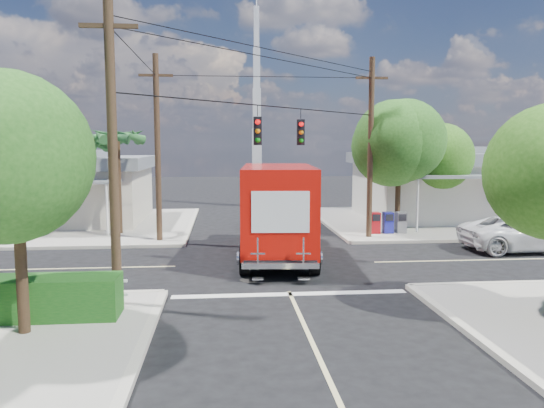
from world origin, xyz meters
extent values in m
plane|color=black|center=(0.00, 0.00, 0.00)|extent=(120.00, 120.00, 0.00)
cube|color=#A19C92|center=(11.00, 11.00, 0.07)|extent=(14.00, 14.00, 0.14)
cube|color=#B6B1A1|center=(4.00, 11.00, 0.07)|extent=(0.25, 14.00, 0.14)
cube|color=#B6B1A1|center=(11.00, 4.00, 0.07)|extent=(14.00, 0.25, 0.14)
cube|color=#A19C92|center=(-11.00, 11.00, 0.07)|extent=(14.00, 14.00, 0.14)
cube|color=#B6B1A1|center=(-4.00, 11.00, 0.07)|extent=(0.25, 14.00, 0.14)
cube|color=#B6B1A1|center=(-11.00, 4.00, 0.07)|extent=(14.00, 0.25, 0.14)
cube|color=#B6B1A1|center=(4.00, -11.00, 0.07)|extent=(0.25, 14.00, 0.14)
cube|color=#B6B1A1|center=(-4.00, -11.00, 0.07)|extent=(0.25, 14.00, 0.14)
cube|color=beige|center=(0.00, 10.00, 0.01)|extent=(0.12, 12.00, 0.01)
cube|color=beige|center=(0.00, -10.00, 0.01)|extent=(0.12, 12.00, 0.01)
cube|color=beige|center=(10.00, 0.00, 0.01)|extent=(12.00, 0.12, 0.01)
cube|color=beige|center=(-10.00, 0.00, 0.01)|extent=(12.00, 0.12, 0.01)
cube|color=silver|center=(0.00, -4.30, 0.01)|extent=(7.50, 0.40, 0.01)
cube|color=silver|center=(12.50, 12.00, 1.84)|extent=(11.00, 8.00, 3.40)
cube|color=gray|center=(12.50, 12.00, 3.89)|extent=(11.80, 8.80, 0.70)
cube|color=gray|center=(12.50, 12.00, 4.39)|extent=(6.05, 4.40, 0.50)
cube|color=gray|center=(12.50, 7.10, 3.04)|extent=(9.90, 1.80, 0.15)
cylinder|color=silver|center=(8.10, 6.30, 1.59)|extent=(0.12, 0.12, 2.90)
cube|color=beige|center=(-12.00, 12.50, 1.74)|extent=(10.00, 8.00, 3.20)
cube|color=gray|center=(-12.00, 12.50, 3.69)|extent=(10.80, 8.80, 0.70)
cube|color=gray|center=(-12.00, 12.50, 4.19)|extent=(5.50, 4.40, 0.50)
cube|color=gray|center=(-12.00, 7.60, 2.84)|extent=(9.00, 1.80, 0.15)
cylinder|color=silver|center=(-8.00, 6.80, 1.49)|extent=(0.12, 0.12, 2.70)
cube|color=silver|center=(0.50, 20.00, 1.50)|extent=(0.80, 0.80, 3.00)
cube|color=silver|center=(0.50, 20.00, 4.50)|extent=(0.70, 0.70, 3.00)
cube|color=silver|center=(0.50, 20.00, 7.50)|extent=(0.60, 0.60, 3.00)
cube|color=silver|center=(0.50, 20.00, 10.50)|extent=(0.50, 0.50, 3.00)
cube|color=silver|center=(0.50, 20.00, 13.50)|extent=(0.40, 0.40, 3.00)
cylinder|color=#422D1C|center=(-7.00, -7.50, 2.00)|extent=(0.28, 0.28, 3.71)
sphere|color=#1F5217|center=(-7.00, -7.50, 4.32)|extent=(3.71, 3.71, 3.71)
sphere|color=#1F5217|center=(-7.40, -7.30, 4.55)|extent=(3.02, 3.02, 3.02)
sphere|color=#1F5217|center=(-6.65, -7.80, 4.20)|extent=(3.25, 3.25, 3.25)
cylinder|color=#422D1C|center=(7.20, 6.80, 2.19)|extent=(0.28, 0.28, 4.10)
sphere|color=#1F5217|center=(7.20, 6.80, 4.75)|extent=(4.10, 4.10, 4.10)
sphere|color=#1F5217|center=(6.80, 7.00, 5.00)|extent=(3.33, 3.33, 3.33)
sphere|color=#1F5217|center=(7.55, 6.50, 4.62)|extent=(3.58, 3.58, 3.58)
cylinder|color=#422D1C|center=(9.80, 9.00, 1.93)|extent=(0.28, 0.28, 3.58)
sphere|color=#275913|center=(9.80, 9.00, 4.17)|extent=(3.58, 3.58, 3.58)
sphere|color=#275913|center=(9.40, 9.20, 4.40)|extent=(2.91, 2.91, 2.91)
sphere|color=#275913|center=(10.15, 8.70, 4.06)|extent=(3.14, 3.14, 3.14)
cylinder|color=#422D1C|center=(-7.50, 7.50, 2.64)|extent=(0.24, 0.24, 5.00)
cone|color=#245928|center=(-6.60, 7.50, 5.24)|extent=(0.50, 2.06, 0.98)
cone|color=#245928|center=(-6.94, 8.20, 5.24)|extent=(1.92, 1.68, 0.98)
cone|color=#245928|center=(-7.70, 8.38, 5.24)|extent=(2.12, 0.95, 0.98)
cone|color=#245928|center=(-8.31, 7.89, 5.24)|extent=(1.34, 2.07, 0.98)
cone|color=#245928|center=(-8.31, 7.11, 5.24)|extent=(1.34, 2.07, 0.98)
cone|color=#245928|center=(-7.70, 6.62, 5.24)|extent=(2.12, 0.95, 0.98)
cone|color=#245928|center=(-6.94, 6.80, 5.24)|extent=(1.92, 1.68, 0.98)
cylinder|color=#422D1C|center=(-9.50, 9.00, 2.44)|extent=(0.24, 0.24, 4.60)
cone|color=#245928|center=(-8.60, 9.00, 4.84)|extent=(0.50, 2.06, 0.98)
cone|color=#245928|center=(-8.94, 9.70, 4.84)|extent=(1.92, 1.68, 0.98)
cone|color=#245928|center=(-9.70, 9.88, 4.84)|extent=(2.12, 0.95, 0.98)
cone|color=#245928|center=(-10.31, 9.39, 4.84)|extent=(1.34, 2.07, 0.98)
cone|color=#245928|center=(-10.31, 8.61, 4.84)|extent=(1.34, 2.07, 0.98)
cone|color=#245928|center=(-9.70, 8.12, 4.84)|extent=(2.12, 0.95, 0.98)
cone|color=#245928|center=(-8.94, 8.30, 4.84)|extent=(1.92, 1.68, 0.98)
cylinder|color=#473321|center=(-5.20, -5.20, 4.50)|extent=(0.28, 0.28, 9.00)
cube|color=#473321|center=(-5.20, -5.20, 8.00)|extent=(1.60, 0.12, 0.12)
cylinder|color=#473321|center=(5.20, 5.20, 4.50)|extent=(0.28, 0.28, 9.00)
cube|color=#473321|center=(5.20, 5.20, 8.00)|extent=(1.60, 0.12, 0.12)
cylinder|color=#473321|center=(-5.20, 5.20, 4.50)|extent=(0.28, 0.28, 9.00)
cube|color=#473321|center=(-5.20, 5.20, 8.00)|extent=(1.60, 0.12, 0.12)
cylinder|color=black|center=(0.00, 0.00, 6.20)|extent=(10.43, 10.43, 0.04)
cube|color=black|center=(-0.80, -0.80, 5.25)|extent=(0.30, 0.24, 1.05)
sphere|color=red|center=(-0.80, -0.94, 5.58)|extent=(0.20, 0.20, 0.20)
cube|color=black|center=(1.10, 1.10, 5.25)|extent=(0.30, 0.24, 1.05)
sphere|color=red|center=(1.10, 0.96, 5.58)|extent=(0.20, 0.20, 0.20)
cube|color=silver|center=(-7.80, -5.60, 0.49)|extent=(5.94, 0.05, 0.08)
cube|color=silver|center=(-7.80, -5.60, 0.89)|extent=(5.94, 0.05, 0.08)
cube|color=silver|center=(-5.00, -5.60, 0.64)|extent=(0.09, 0.06, 1.00)
cube|color=#134915|center=(-8.00, -6.40, 0.69)|extent=(6.20, 1.20, 1.10)
cube|color=#AB0E15|center=(5.80, 6.20, 0.69)|extent=(0.50, 0.50, 1.10)
cube|color=#1C1E93|center=(6.50, 6.20, 0.69)|extent=(0.50, 0.50, 1.10)
cube|color=slate|center=(7.20, 6.20, 0.69)|extent=(0.50, 0.50, 1.10)
cube|color=black|center=(0.19, 1.52, 0.61)|extent=(3.23, 8.84, 0.28)
cube|color=red|center=(0.46, 4.90, 1.50)|extent=(2.81, 2.09, 2.44)
cube|color=black|center=(0.52, 5.67, 1.94)|extent=(2.35, 0.46, 1.06)
cube|color=silver|center=(0.54, 5.89, 0.72)|extent=(2.56, 0.34, 0.39)
cube|color=red|center=(0.11, 0.52, 2.28)|extent=(3.28, 6.64, 3.22)
cube|color=white|center=(1.52, 0.41, 2.44)|extent=(0.34, 3.99, 1.44)
cube|color=white|center=(-1.29, 0.63, 2.44)|extent=(0.34, 3.99, 1.44)
cube|color=white|center=(-0.14, -2.71, 2.44)|extent=(1.99, 0.18, 1.44)
cube|color=silver|center=(-0.16, -2.86, 0.61)|extent=(2.68, 0.49, 0.20)
cube|color=silver|center=(-0.94, -2.94, 1.06)|extent=(0.50, 0.11, 1.11)
cube|color=silver|center=(0.61, -3.06, 1.06)|extent=(0.50, 0.11, 1.11)
cylinder|color=black|center=(-0.83, 4.83, 0.61)|extent=(0.45, 1.25, 1.22)
cylinder|color=black|center=(1.72, 4.63, 0.61)|extent=(0.45, 1.25, 1.22)
cylinder|color=black|center=(-1.34, -1.59, 0.61)|extent=(0.45, 1.25, 1.22)
cylinder|color=black|center=(1.21, -1.79, 0.61)|extent=(0.45, 1.25, 1.22)
imported|color=silver|center=(11.40, 1.68, 0.79)|extent=(5.69, 2.66, 1.58)
camera|label=1|loc=(-2.09, -20.62, 4.71)|focal=35.00mm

